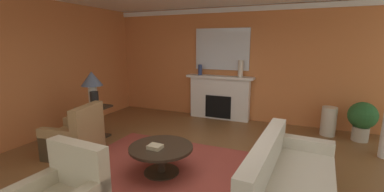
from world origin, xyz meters
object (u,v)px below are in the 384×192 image
(side_table, at_px, (95,120))
(vase_tall_corner, at_px, (329,121))
(mantel_mirror, at_px, (222,49))
(coffee_table, at_px, (161,153))
(potted_plant, at_px, (362,118))
(fireplace, at_px, (220,98))
(vase_on_side_table, at_px, (95,100))
(vase_mantel_right, at_px, (241,69))
(armchair_near_window, at_px, (76,139))
(table_lamp, at_px, (92,82))
(sofa, at_px, (289,187))
(vase_mantel_left, at_px, (200,70))

(side_table, height_order, vase_tall_corner, side_table)
(mantel_mirror, distance_m, side_table, 3.60)
(coffee_table, relative_size, potted_plant, 1.20)
(fireplace, relative_size, potted_plant, 2.16)
(vase_on_side_table, bearing_deg, vase_mantel_right, 45.79)
(armchair_near_window, bearing_deg, table_lamp, 110.48)
(mantel_mirror, height_order, armchair_near_window, mantel_mirror)
(side_table, distance_m, vase_tall_corner, 5.14)
(sofa, xyz_separation_m, vase_mantel_left, (-2.48, 3.38, 1.02))
(vase_mantel_right, xyz_separation_m, vase_on_side_table, (-2.45, -2.52, -0.51))
(vase_mantel_right, height_order, potted_plant, vase_mantel_right)
(vase_tall_corner, xyz_separation_m, vase_mantel_left, (-3.17, 0.25, 0.99))
(fireplace, relative_size, vase_mantel_left, 6.41)
(vase_tall_corner, relative_size, potted_plant, 0.77)
(fireplace, height_order, vase_mantel_right, vase_mantel_right)
(vase_tall_corner, relative_size, vase_mantel_left, 2.29)
(fireplace, distance_m, table_lamp, 3.26)
(vase_mantel_left, distance_m, potted_plant, 3.87)
(armchair_near_window, relative_size, potted_plant, 1.14)
(mantel_mirror, relative_size, potted_plant, 1.76)
(vase_on_side_table, distance_m, vase_tall_corner, 5.09)
(armchair_near_window, distance_m, vase_on_side_table, 0.91)
(side_table, bearing_deg, sofa, -13.88)
(sofa, height_order, vase_tall_corner, sofa)
(armchair_near_window, relative_size, vase_on_side_table, 2.67)
(fireplace, bearing_deg, side_table, -129.94)
(vase_mantel_right, xyz_separation_m, vase_mantel_left, (-1.10, 0.00, -0.07))
(armchair_near_window, bearing_deg, sofa, -2.58)
(fireplace, height_order, sofa, fireplace)
(coffee_table, bearing_deg, vase_on_side_table, 160.69)
(vase_mantel_right, bearing_deg, fireplace, 174.87)
(sofa, distance_m, armchair_near_window, 3.68)
(side_table, bearing_deg, fireplace, 50.06)
(vase_on_side_table, bearing_deg, vase_tall_corner, 26.66)
(table_lamp, bearing_deg, sofa, -13.88)
(armchair_near_window, distance_m, vase_tall_corner, 5.28)
(mantel_mirror, height_order, potted_plant, mantel_mirror)
(sofa, bearing_deg, mantel_mirror, 118.50)
(coffee_table, bearing_deg, vase_tall_corner, 48.79)
(sofa, xyz_separation_m, armchair_near_window, (-3.67, 0.17, 0.01))
(vase_on_side_table, bearing_deg, armchair_near_window, -77.46)
(armchair_near_window, height_order, table_lamp, table_lamp)
(sofa, bearing_deg, vase_tall_corner, 77.55)
(table_lamp, height_order, vase_mantel_left, vase_mantel_left)
(fireplace, distance_m, potted_plant, 3.25)
(vase_mantel_left, bearing_deg, mantel_mirror, 17.18)
(vase_on_side_table, distance_m, vase_mantel_left, 2.89)
(fireplace, height_order, potted_plant, fireplace)
(fireplace, height_order, mantel_mirror, mantel_mirror)
(table_lamp, height_order, potted_plant, table_lamp)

